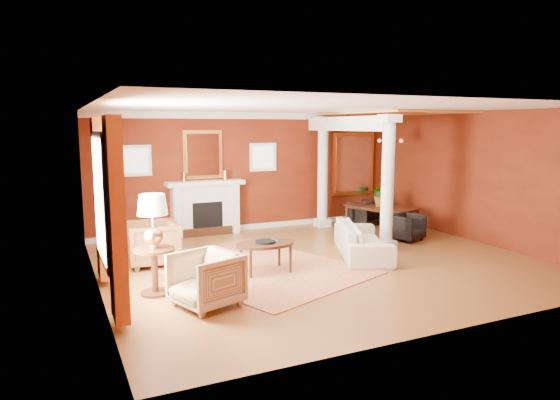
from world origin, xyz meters
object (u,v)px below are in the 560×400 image
armchair_leopard (153,241)px  armchair_stripe (206,277)px  sofa (363,235)px  side_table (153,227)px  dining_table (382,211)px  coffee_table (265,245)px

armchair_leopard → armchair_stripe: size_ratio=1.06×
sofa → armchair_stripe: bearing=135.4°
side_table → sofa: bearing=8.4°
sofa → armchair_leopard: bearing=99.2°
sofa → armchair_stripe: size_ratio=2.51×
armchair_leopard → dining_table: dining_table is taller
armchair_leopard → armchair_stripe: (0.28, -2.47, -0.02)m
armchair_leopard → dining_table: bearing=103.6°
armchair_leopard → coffee_table: bearing=58.0°
armchair_stripe → coffee_table: bearing=110.4°
side_table → dining_table: 6.61m
armchair_stripe → coffee_table: (1.43, 1.19, 0.06)m
armchair_leopard → side_table: size_ratio=0.59×
coffee_table → side_table: size_ratio=0.69×
sofa → side_table: 4.30m
armchair_stripe → dining_table: bearing=102.0°
armchair_stripe → side_table: side_table is taller
sofa → coffee_table: (-2.22, -0.27, 0.07)m
armchair_stripe → side_table: (-0.56, 0.84, 0.62)m
armchair_leopard → armchair_stripe: bearing=11.3°
sofa → armchair_leopard: (-3.93, 1.01, 0.03)m
armchair_leopard → armchair_stripe: 2.49m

